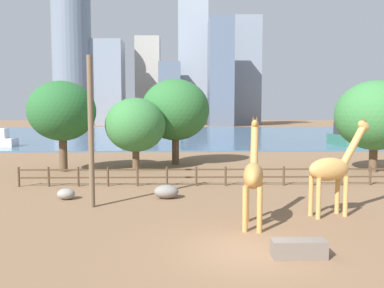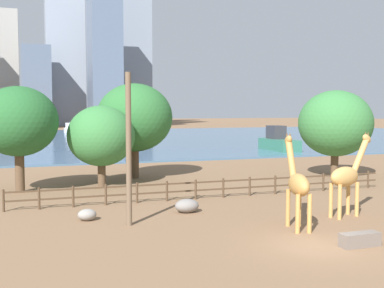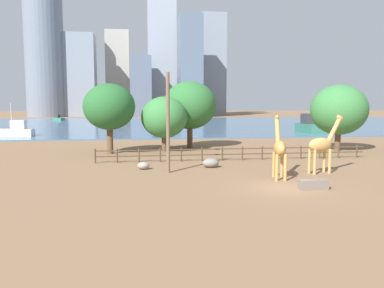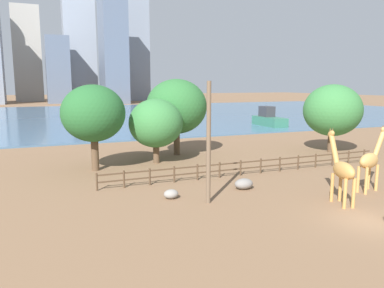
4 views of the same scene
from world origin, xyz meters
The scene contains 18 objects.
ground_plane centered at (0.00, 80.00, 0.00)m, with size 400.00×400.00×0.00m, color brown.
harbor_water centered at (0.00, 77.00, 0.10)m, with size 180.00×86.00×0.20m, color #476B8C.
giraffe_tall centered at (0.86, 3.07, 2.22)m, with size 1.25×3.18×4.70m.
giraffe_companion centered at (4.85, 4.54, 2.23)m, with size 3.35×1.44×4.64m.
utility_pole centered at (-6.83, 6.45, 3.86)m, with size 0.28×0.28×7.73m, color brown.
boulder_near_fence centered at (-3.10, 8.35, 0.39)m, with size 1.39×1.04×0.78m, color gray.
boulder_by_pole centered at (-8.73, 8.22, 0.31)m, with size 0.99×0.82×0.62m, color gray.
enclosure_fence centered at (-0.14, 12.00, 0.76)m, with size 26.12×0.14×1.30m.
tree_left_large centered at (-2.91, 22.96, 5.16)m, with size 6.44×6.44×8.08m.
tree_center_broad centered at (-6.25, 19.58, 3.84)m, with size 5.15×5.15×6.18m.
tree_right_tall centered at (13.58, 17.80, 4.66)m, with size 6.33×6.33×7.52m.
tree_left_small centered at (-12.16, 18.57, 5.02)m, with size 5.49×5.49×7.52m.
boat_tug centered at (21.65, 41.99, 1.35)m, with size 3.08×7.84×3.41m.
boat_barge centered at (-1.73, 104.99, 1.01)m, with size 2.16×5.49×2.39m.
skyline_tower_needle centered at (12.27, 135.83, 20.76)m, with size 9.32×14.50×41.53m, color slate.
skyline_block_left centered at (-8.03, 145.48, 13.06)m, with size 8.97×9.91×26.11m, color slate.
skyline_block_right centered at (-19.10, 167.30, 20.37)m, with size 11.40×9.84×40.73m, color #ADA89E.
skyline_block_wide centered at (26.52, 160.80, 24.22)m, with size 12.14×12.34×48.43m, color gray.
Camera 4 is at (-16.61, -14.49, 7.52)m, focal length 35.00 mm.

